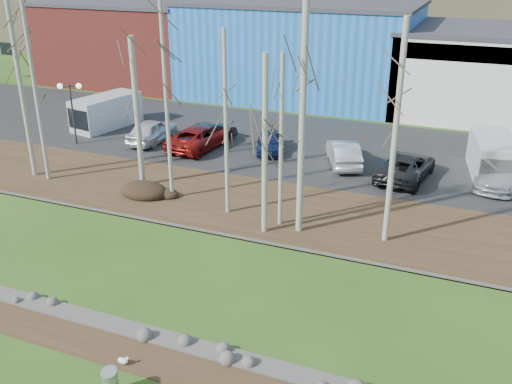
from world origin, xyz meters
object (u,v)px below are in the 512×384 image
at_px(seagull, 123,361).
at_px(car_6, 500,172).
at_px(car_0, 152,131).
at_px(van_white, 493,158).
at_px(car_5, 406,166).
at_px(van_grey, 104,112).
at_px(car_3, 269,142).
at_px(car_2, 199,137).
at_px(car_4, 343,153).
at_px(litter_bin, 111,384).
at_px(car_1, 210,133).
at_px(street_lamp, 71,97).

relative_size(seagull, car_6, 0.08).
distance_m(car_0, car_6, 22.34).
bearing_deg(van_white, car_0, 175.88).
distance_m(car_5, car_6, 5.20).
height_order(seagull, van_grey, van_grey).
relative_size(car_0, car_3, 1.22).
bearing_deg(car_2, car_4, -171.92).
bearing_deg(litter_bin, car_0, 118.77).
xyz_separation_m(car_2, car_3, (4.54, 1.12, -0.10)).
bearing_deg(litter_bin, car_1, 109.28).
relative_size(car_0, car_1, 1.13).
bearing_deg(car_4, street_lamp, -14.16).
distance_m(street_lamp, car_5, 22.10).
xyz_separation_m(car_0, van_grey, (-5.10, 1.64, 0.37)).
height_order(car_2, car_5, car_2).
xyz_separation_m(litter_bin, car_6, (10.59, 22.10, 0.48)).
relative_size(car_4, van_grey, 0.82).
bearing_deg(seagull, van_white, 43.50).
bearing_deg(car_4, van_white, 166.23).
bearing_deg(car_3, car_0, 168.51).
bearing_deg(car_0, car_1, -161.49).
bearing_deg(car_3, van_grey, 158.53).
bearing_deg(car_1, street_lamp, 41.67).
bearing_deg(van_white, car_4, -179.76).
distance_m(car_2, car_5, 13.58).
xyz_separation_m(car_2, car_4, (9.67, 0.54, 0.01)).
xyz_separation_m(car_0, car_1, (3.78, 1.39, -0.12)).
distance_m(car_2, van_white, 18.27).
bearing_deg(car_2, car_3, -161.25).
distance_m(litter_bin, street_lamp, 25.28).
bearing_deg(van_grey, street_lamp, -71.38).
distance_m(street_lamp, car_4, 18.36).
height_order(seagull, van_white, van_white).
xyz_separation_m(car_0, car_3, (8.21, 1.12, -0.14)).
height_order(litter_bin, car_0, car_0).
bearing_deg(car_6, van_white, 120.56).
distance_m(car_1, car_4, 9.61).
height_order(car_4, car_5, car_4).
bearing_deg(car_0, car_2, 178.23).
bearing_deg(car_1, van_grey, 16.16).
xyz_separation_m(street_lamp, van_white, (26.45, 4.29, -2.15)).
height_order(seagull, street_lamp, street_lamp).
xyz_separation_m(car_0, car_6, (22.33, 0.72, -0.04)).
height_order(street_lamp, car_1, street_lamp).
xyz_separation_m(seagull, car_3, (-3.09, 21.23, 0.62)).
distance_m(car_0, car_2, 3.67).
height_order(car_1, car_5, car_5).
distance_m(car_1, car_2, 1.40).
bearing_deg(seagull, car_1, 88.30).
bearing_deg(van_grey, car_0, -6.07).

